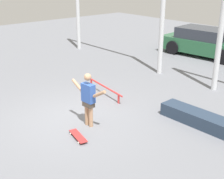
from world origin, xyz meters
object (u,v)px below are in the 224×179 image
at_px(skateboarder, 88,98).
at_px(parked_car_green, 205,42).
at_px(grind_box, 204,121).
at_px(grind_rail, 104,87).
at_px(skateboard, 78,136).

bearing_deg(skateboarder, parked_car_green, 100.71).
relative_size(grind_box, grind_rail, 1.20).
xyz_separation_m(skateboarder, grind_box, (2.20, 2.41, -0.67)).
bearing_deg(skateboard, grind_rail, 140.08).
distance_m(grind_rail, parked_car_green, 7.47).
relative_size(skateboarder, grind_rail, 0.69).
xyz_separation_m(skateboard, grind_rail, (-1.96, 2.50, 0.20)).
bearing_deg(parked_car_green, skateboarder, -80.87).
bearing_deg(skateboard, grind_box, 71.61).
xyz_separation_m(skateboard, parked_car_green, (-2.78, 9.92, 0.63)).
distance_m(skateboard, parked_car_green, 10.32).
relative_size(skateboarder, skateboard, 1.88).
height_order(skateboard, parked_car_green, parked_car_green).
xyz_separation_m(skateboard, grind_box, (1.80, 3.07, 0.12)).
bearing_deg(parked_car_green, skateboard, -79.65).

